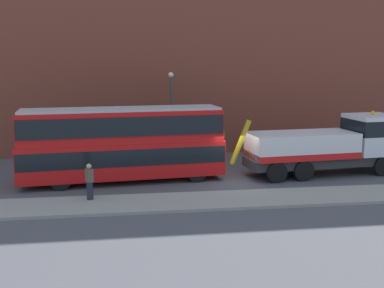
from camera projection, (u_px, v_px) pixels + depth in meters
ground_plane at (235, 179)px, 26.40m from camera, size 120.00×120.00×0.00m
near_kerb at (255, 199)px, 22.29m from camera, size 60.00×2.80×0.15m
building_facade at (210, 39)px, 33.04m from camera, size 60.00×1.50×16.00m
recovery_tow_truck at (330, 145)px, 27.23m from camera, size 10.23×3.51×3.67m
double_decker_bus at (123, 142)px, 25.47m from camera, size 11.19×3.62×4.06m
pedestrian_onlooker at (90, 182)px, 21.81m from camera, size 0.41×0.47×1.71m
street_lamp at (171, 108)px, 31.29m from camera, size 0.36×0.36×5.83m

